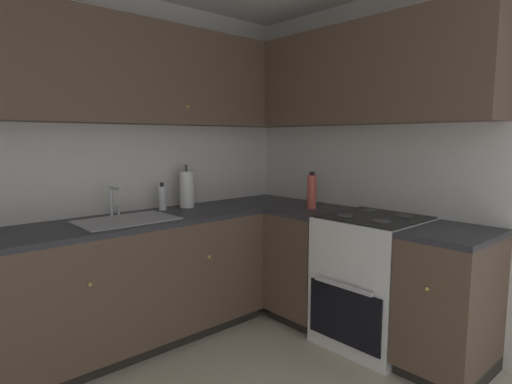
# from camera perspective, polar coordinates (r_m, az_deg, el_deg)

# --- Properties ---
(wall_back) EXTENTS (3.98, 0.05, 2.44)m
(wall_back) POSITION_cam_1_polar(r_m,az_deg,el_deg) (3.05, -26.47, 2.76)
(wall_back) COLOR silver
(wall_back) RESTS_ON ground_plane
(wall_right) EXTENTS (0.05, 3.16, 2.44)m
(wall_right) POSITION_cam_1_polar(r_m,az_deg,el_deg) (3.12, 21.50, 3.10)
(wall_right) COLOR silver
(wall_right) RESTS_ON ground_plane
(lower_cabinets_back) EXTENTS (1.86, 0.62, 0.85)m
(lower_cabinets_back) POSITION_cam_1_polar(r_m,az_deg,el_deg) (3.05, -16.25, -11.94)
(lower_cabinets_back) COLOR brown
(lower_cabinets_back) RESTS_ON ground_plane
(countertop_back) EXTENTS (3.06, 0.60, 0.03)m
(countertop_back) POSITION_cam_1_polar(r_m,az_deg,el_deg) (2.94, -16.58, -3.88)
(countertop_back) COLOR #2D2D33
(countertop_back) RESTS_ON lower_cabinets_back
(lower_cabinets_right) EXTENTS (0.62, 1.52, 0.85)m
(lower_cabinets_right) POSITION_cam_1_polar(r_m,az_deg,el_deg) (3.08, 15.13, -11.74)
(lower_cabinets_right) COLOR brown
(lower_cabinets_right) RESTS_ON ground_plane
(countertop_right) EXTENTS (0.60, 1.52, 0.03)m
(countertop_right) POSITION_cam_1_polar(r_m,az_deg,el_deg) (2.96, 15.38, -3.74)
(countertop_right) COLOR #2D2D33
(countertop_right) RESTS_ON lower_cabinets_right
(oven_range) EXTENTS (0.68, 0.62, 1.03)m
(oven_range) POSITION_cam_1_polar(r_m,az_deg,el_deg) (3.08, 15.53, -11.34)
(oven_range) COLOR white
(oven_range) RESTS_ON ground_plane
(upper_cabinets_back) EXTENTS (2.74, 0.34, 0.69)m
(upper_cabinets_back) POSITION_cam_1_polar(r_m,az_deg,el_deg) (2.98, -21.38, 15.32)
(upper_cabinets_back) COLOR brown
(upper_cabinets_right) EXTENTS (0.32, 2.07, 0.69)m
(upper_cabinets_right) POSITION_cam_1_polar(r_m,az_deg,el_deg) (3.24, 12.45, 14.97)
(upper_cabinets_right) COLOR brown
(sink) EXTENTS (0.61, 0.40, 0.10)m
(sink) POSITION_cam_1_polar(r_m,az_deg,el_deg) (2.90, -17.11, -4.51)
(sink) COLOR #B7B7BC
(sink) RESTS_ON countertop_back
(faucet) EXTENTS (0.07, 0.16, 0.21)m
(faucet) POSITION_cam_1_polar(r_m,az_deg,el_deg) (3.06, -18.80, -0.80)
(faucet) COLOR silver
(faucet) RESTS_ON countertop_back
(soap_bottle) EXTENTS (0.06, 0.06, 0.21)m
(soap_bottle) POSITION_cam_1_polar(r_m,az_deg,el_deg) (3.23, -12.58, -0.77)
(soap_bottle) COLOR silver
(soap_bottle) RESTS_ON countertop_back
(paper_towel_roll) EXTENTS (0.11, 0.11, 0.34)m
(paper_towel_roll) POSITION_cam_1_polar(r_m,az_deg,el_deg) (3.31, -9.37, 0.37)
(paper_towel_roll) COLOR white
(paper_towel_roll) RESTS_ON countertop_back
(oil_bottle) EXTENTS (0.07, 0.07, 0.28)m
(oil_bottle) POSITION_cam_1_polar(r_m,az_deg,el_deg) (3.25, 7.56, 0.10)
(oil_bottle) COLOR #BF4C3F
(oil_bottle) RESTS_ON countertop_right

